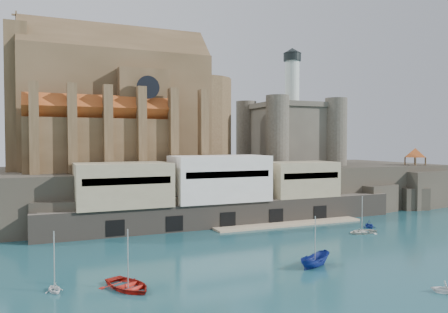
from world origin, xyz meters
TOP-DOWN VIEW (x-y plane):
  - ground at (0.00, 0.00)m, footprint 300.00×300.00m
  - promontory at (-0.19, 39.37)m, footprint 100.00×36.00m
  - quay at (-10.19, 23.07)m, footprint 70.00×12.00m
  - church at (-24.13, 41.85)m, footprint 47.00×25.93m
  - castle_keep at (16.08, 41.08)m, footprint 21.20×21.20m
  - rock_outcrop at (42.00, 25.84)m, footprint 14.50×10.50m
  - pavilion at (42.00, 26.00)m, footprint 6.40×6.40m
  - boat_0 at (-32.75, -6.05)m, footprint 4.87×3.04m
  - boat_1 at (-2.64, -20.31)m, footprint 2.93×3.07m
  - boat_2 at (-9.66, -7.03)m, footprint 2.65×2.62m
  - boat_4 at (-40.00, -4.02)m, footprint 2.56×1.94m
  - boat_6 at (9.43, 6.60)m, footprint 1.29×3.89m
  - boat_7 at (13.99, 9.98)m, footprint 3.10×2.58m

SIDE VIEW (x-z plane):
  - ground at x=0.00m, z-range 0.00..0.00m
  - boat_0 at x=-32.75m, z-range -3.29..3.29m
  - boat_1 at x=-2.64m, z-range -1.53..1.53m
  - boat_2 at x=-9.66m, z-range -2.67..2.67m
  - boat_4 at x=-40.00m, z-range -1.32..1.32m
  - boat_6 at x=9.43m, z-range -2.69..2.69m
  - boat_7 at x=13.99m, z-range -1.54..1.54m
  - rock_outcrop at x=42.00m, z-range -0.33..8.37m
  - promontory at x=-0.19m, z-range -0.08..9.92m
  - quay at x=-10.19m, z-range -0.46..12.59m
  - pavilion at x=42.00m, z-range 10.03..15.43m
  - castle_keep at x=16.08m, z-range 3.66..32.96m
  - church at x=-24.13m, z-range 6.88..37.38m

